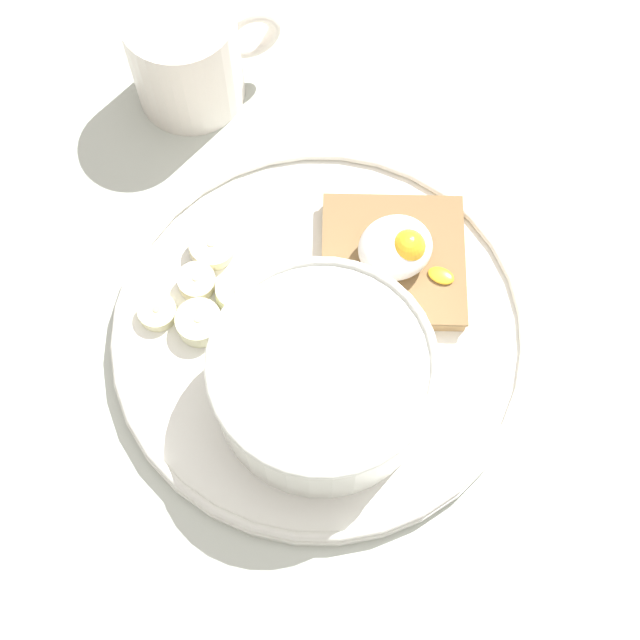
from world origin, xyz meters
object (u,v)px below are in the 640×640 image
object	(u,v)px
oatmeal_bowl	(322,378)
banana_slice_back	(157,312)
banana_slice_left	(212,247)
banana_slice_inner	(199,323)
banana_slice_front	(238,293)
poached_egg	(398,248)
banana_slice_right	(197,282)
toast_slice	(393,261)
coffee_mug	(187,55)

from	to	relation	value
oatmeal_bowl	banana_slice_back	world-z (taller)	oatmeal_bowl
banana_slice_left	banana_slice_back	bearing A→B (deg)	26.77
banana_slice_inner	oatmeal_bowl	bearing A→B (deg)	122.78
banana_slice_front	banana_slice_left	distance (cm)	3.97
oatmeal_bowl	poached_egg	distance (cm)	10.50
banana_slice_left	banana_slice_right	bearing A→B (deg)	43.57
oatmeal_bowl	toast_slice	distance (cm)	10.76
banana_slice_front	banana_slice_inner	bearing A→B (deg)	14.46
banana_slice_front	banana_slice_left	bearing A→B (deg)	-88.59
banana_slice_left	banana_slice_inner	xyz separation A→B (cm)	(3.13, 4.80, 0.06)
oatmeal_bowl	banana_slice_front	bearing A→B (deg)	-77.76
poached_egg	banana_slice_right	bearing A→B (deg)	-21.28
toast_slice	banana_slice_inner	size ratio (longest dim) A/B	3.20
coffee_mug	banana_slice_left	bearing A→B (deg)	71.28
toast_slice	banana_slice_right	world-z (taller)	same
toast_slice	banana_slice_left	bearing A→B (deg)	-32.53
banana_slice_front	coffee_mug	distance (cm)	18.44
toast_slice	banana_slice_inner	bearing A→B (deg)	-8.14
poached_egg	coffee_mug	size ratio (longest dim) A/B	0.54
poached_egg	banana_slice_back	bearing A→B (deg)	-14.76
banana_slice_right	banana_slice_inner	bearing A→B (deg)	69.11
oatmeal_bowl	banana_slice_left	bearing A→B (deg)	-81.07
banana_slice_right	oatmeal_bowl	bearing A→B (deg)	110.43
banana_slice_right	banana_slice_front	bearing A→B (deg)	136.24
toast_slice	banana_slice_left	xyz separation A→B (cm)	(10.61, -6.77, -0.12)
banana_slice_front	banana_slice_back	xyz separation A→B (cm)	(5.40, -1.29, -0.19)
toast_slice	poached_egg	bearing A→B (deg)	127.77
banana_slice_back	banana_slice_right	bearing A→B (deg)	-167.20
banana_slice_left	banana_slice_back	world-z (taller)	banana_slice_left
toast_slice	banana_slice_back	bearing A→B (deg)	-14.42
poached_egg	toast_slice	bearing A→B (deg)	-52.23
banana_slice_front	coffee_mug	xyz separation A→B (cm)	(-4.55, -17.68, 2.63)
toast_slice	banana_slice_right	distance (cm)	13.53
oatmeal_bowl	banana_slice_back	distance (cm)	12.75
poached_egg	banana_slice_left	world-z (taller)	poached_egg
poached_egg	banana_slice_inner	bearing A→B (deg)	-8.60
oatmeal_bowl	banana_slice_inner	world-z (taller)	oatmeal_bowl
coffee_mug	toast_slice	bearing A→B (deg)	106.24
toast_slice	banana_slice_front	xyz separation A→B (cm)	(10.51, -2.79, -0.12)
banana_slice_front	poached_egg	bearing A→B (deg)	164.60
banana_slice_back	banana_slice_right	size ratio (longest dim) A/B	1.21
banana_slice_right	banana_slice_inner	distance (cm)	3.07
banana_slice_left	banana_slice_back	xyz separation A→B (cm)	(5.30, 2.68, -0.19)
banana_slice_back	banana_slice_right	distance (cm)	3.36
oatmeal_bowl	banana_slice_right	distance (cm)	11.84
banana_slice_inner	coffee_mug	bearing A→B (deg)	-112.77
oatmeal_bowl	banana_slice_right	xyz separation A→B (cm)	(4.04, -10.84, -2.52)
banana_slice_right	coffee_mug	xyz separation A→B (cm)	(-6.68, -15.64, 2.63)
banana_slice_inner	poached_egg	bearing A→B (deg)	171.40
oatmeal_bowl	coffee_mug	distance (cm)	26.61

